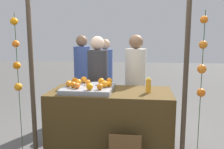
# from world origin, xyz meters

# --- Properties ---
(stall_counter) EXTENTS (1.64, 0.80, 0.91)m
(stall_counter) POSITION_xyz_m (0.00, 0.00, 0.45)
(stall_counter) COLOR #4C3819
(stall_counter) RESTS_ON ground_plane
(orange_tray) EXTENTS (0.66, 0.65, 0.06)m
(orange_tray) POSITION_xyz_m (-0.30, -0.02, 0.94)
(orange_tray) COLOR gray
(orange_tray) RESTS_ON stall_counter
(orange_0) EXTENTS (0.07, 0.07, 0.07)m
(orange_0) POSITION_xyz_m (-0.02, -0.02, 1.00)
(orange_0) COLOR orange
(orange_0) RESTS_ON orange_tray
(orange_1) EXTENTS (0.09, 0.09, 0.09)m
(orange_1) POSITION_xyz_m (-0.15, 0.12, 1.01)
(orange_1) COLOR orange
(orange_1) RESTS_ON orange_tray
(orange_2) EXTENTS (0.08, 0.08, 0.08)m
(orange_2) POSITION_xyz_m (-0.11, -0.22, 1.01)
(orange_2) COLOR orange
(orange_2) RESTS_ON orange_tray
(orange_3) EXTENTS (0.08, 0.08, 0.08)m
(orange_3) POSITION_xyz_m (-0.04, 0.20, 1.01)
(orange_3) COLOR orange
(orange_3) RESTS_ON orange_tray
(orange_4) EXTENTS (0.07, 0.07, 0.07)m
(orange_4) POSITION_xyz_m (-0.57, 0.00, 1.00)
(orange_4) COLOR orange
(orange_4) RESTS_ON orange_tray
(orange_5) EXTENTS (0.08, 0.08, 0.08)m
(orange_5) POSITION_xyz_m (-0.54, 0.15, 1.01)
(orange_5) COLOR orange
(orange_5) RESTS_ON orange_tray
(orange_6) EXTENTS (0.09, 0.09, 0.09)m
(orange_6) POSITION_xyz_m (-0.42, 0.21, 1.01)
(orange_6) COLOR orange
(orange_6) RESTS_ON orange_tray
(orange_7) EXTENTS (0.09, 0.09, 0.09)m
(orange_7) POSITION_xyz_m (-0.07, -0.07, 1.01)
(orange_7) COLOR orange
(orange_7) RESTS_ON orange_tray
(orange_8) EXTENTS (0.08, 0.08, 0.08)m
(orange_8) POSITION_xyz_m (-0.41, -0.19, 1.00)
(orange_8) COLOR orange
(orange_8) RESTS_ON orange_tray
(orange_9) EXTENTS (0.07, 0.07, 0.07)m
(orange_9) POSITION_xyz_m (-0.33, 0.06, 1.00)
(orange_9) COLOR orange
(orange_9) RESTS_ON orange_tray
(orange_10) EXTENTS (0.08, 0.08, 0.08)m
(orange_10) POSITION_xyz_m (-0.46, 0.04, 1.01)
(orange_10) COLOR orange
(orange_10) RESTS_ON orange_tray
(orange_11) EXTENTS (0.08, 0.08, 0.08)m
(orange_11) POSITION_xyz_m (-0.56, -0.09, 1.01)
(orange_11) COLOR orange
(orange_11) RESTS_ON orange_tray
(orange_12) EXTENTS (0.09, 0.09, 0.09)m
(orange_12) POSITION_xyz_m (-0.23, -0.25, 1.01)
(orange_12) COLOR orange
(orange_12) RESTS_ON orange_tray
(orange_13) EXTENTS (0.08, 0.08, 0.08)m
(orange_13) POSITION_xyz_m (-0.48, -0.14, 1.01)
(orange_13) COLOR orange
(orange_13) RESTS_ON orange_tray
(juice_bottle) EXTENTS (0.07, 0.07, 0.20)m
(juice_bottle) POSITION_xyz_m (0.50, -0.05, 1.00)
(juice_bottle) COLOR orange
(juice_bottle) RESTS_ON stall_counter
(vendor_left) EXTENTS (0.33, 0.33, 1.64)m
(vendor_left) POSITION_xyz_m (-0.30, 0.67, 0.76)
(vendor_left) COLOR #333338
(vendor_left) RESTS_ON ground_plane
(vendor_right) EXTENTS (0.33, 0.33, 1.66)m
(vendor_right) POSITION_xyz_m (0.31, 0.70, 0.77)
(vendor_right) COLOR beige
(vendor_right) RESTS_ON ground_plane
(crowd_person_0) EXTENTS (0.33, 0.33, 1.66)m
(crowd_person_0) POSITION_xyz_m (-0.79, 1.58, 0.77)
(crowd_person_0) COLOR #384C8C
(crowd_person_0) RESTS_ON ground_plane
(crowd_person_1) EXTENTS (0.32, 0.32, 1.58)m
(crowd_person_1) POSITION_xyz_m (-0.36, 1.78, 0.74)
(crowd_person_1) COLOR #384C8C
(crowd_person_1) RESTS_ON ground_plane
(canopy_post_left) EXTENTS (0.06, 0.06, 2.09)m
(canopy_post_left) POSITION_xyz_m (-0.90, -0.44, 1.04)
(canopy_post_left) COLOR #473828
(canopy_post_left) RESTS_ON ground_plane
(canopy_post_right) EXTENTS (0.06, 0.06, 2.09)m
(canopy_post_right) POSITION_xyz_m (0.90, -0.44, 1.04)
(canopy_post_right) COLOR #473828
(canopy_post_right) RESTS_ON ground_plane
(garland_strand_left) EXTENTS (0.10, 0.10, 1.91)m
(garland_strand_left) POSITION_xyz_m (-1.09, -0.43, 1.37)
(garland_strand_left) COLOR #2D4C23
(garland_strand_left) RESTS_ON ground_plane
(garland_strand_right) EXTENTS (0.10, 0.10, 1.91)m
(garland_strand_right) POSITION_xyz_m (1.06, -0.46, 1.35)
(garland_strand_right) COLOR #2D4C23
(garland_strand_right) RESTS_ON ground_plane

